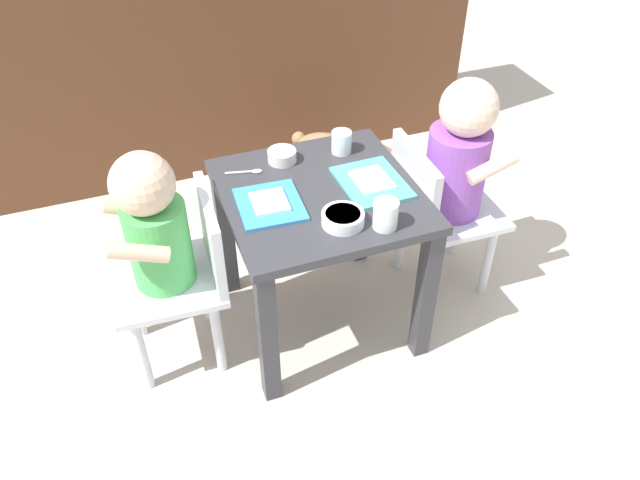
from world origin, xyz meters
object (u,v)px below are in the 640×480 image
at_px(dining_table, 320,220).
at_px(food_tray_right, 372,182).
at_px(water_cup_right, 385,216).
at_px(seated_child_left, 162,237).
at_px(dog, 342,161).
at_px(food_tray_left, 270,204).
at_px(spoon_by_left_tray, 248,172).
at_px(seated_child_right, 454,165).
at_px(veggie_bowl_near, 343,218).
at_px(veggie_bowl_far, 282,155).
at_px(water_cup_left, 341,143).

height_order(dining_table, food_tray_right, food_tray_right).
relative_size(food_tray_right, water_cup_right, 2.87).
height_order(seated_child_left, dog, seated_child_left).
bearing_deg(water_cup_right, seated_child_left, 157.89).
bearing_deg(food_tray_left, seated_child_left, 173.61).
bearing_deg(spoon_by_left_tray, dog, 39.78).
relative_size(seated_child_right, veggie_bowl_near, 6.66).
distance_m(seated_child_left, veggie_bowl_far, 0.40).
bearing_deg(spoon_by_left_tray, dining_table, -44.13).
distance_m(dining_table, water_cup_left, 0.23).
xyz_separation_m(seated_child_right, veggie_bowl_far, (-0.46, 0.14, 0.05)).
bearing_deg(water_cup_right, seated_child_right, 34.40).
bearing_deg(food_tray_left, food_tray_right, -0.00).
relative_size(water_cup_left, spoon_by_left_tray, 0.63).
bearing_deg(food_tray_left, seated_child_right, 4.35).
xyz_separation_m(dining_table, food_tray_right, (0.14, -0.01, 0.10)).
xyz_separation_m(seated_child_left, water_cup_left, (0.53, 0.14, 0.07)).
xyz_separation_m(dining_table, water_cup_right, (0.10, -0.19, 0.13)).
bearing_deg(seated_child_left, water_cup_left, 15.04).
xyz_separation_m(water_cup_left, water_cup_right, (-0.03, -0.35, 0.00)).
height_order(dog, water_cup_left, water_cup_left).
relative_size(seated_child_right, food_tray_right, 3.35).
height_order(dining_table, dog, dining_table).
xyz_separation_m(water_cup_left, spoon_by_left_tray, (-0.27, -0.01, -0.02)).
relative_size(dog, water_cup_left, 6.16).
bearing_deg(dog, food_tray_left, -128.44).
bearing_deg(food_tray_left, dog, 51.56).
distance_m(water_cup_left, veggie_bowl_far, 0.17).
bearing_deg(water_cup_left, food_tray_left, -146.43).
distance_m(water_cup_left, water_cup_right, 0.35).
xyz_separation_m(dog, water_cup_left, (-0.14, -0.34, 0.30)).
bearing_deg(water_cup_right, dining_table, 116.66).
xyz_separation_m(veggie_bowl_near, veggie_bowl_far, (-0.05, 0.31, 0.00)).
distance_m(food_tray_left, food_tray_right, 0.28).
xyz_separation_m(water_cup_right, veggie_bowl_near, (-0.09, 0.05, -0.01)).
bearing_deg(spoon_by_left_tray, veggie_bowl_near, -61.67).
bearing_deg(food_tray_left, water_cup_right, -36.76).
bearing_deg(dining_table, water_cup_right, -63.34).
bearing_deg(veggie_bowl_near, seated_child_left, 158.95).
bearing_deg(seated_child_right, veggie_bowl_near, -157.15).
height_order(seated_child_right, spoon_by_left_tray, seated_child_right).
xyz_separation_m(dining_table, dog, (0.27, 0.50, -0.17)).
xyz_separation_m(seated_child_left, seated_child_right, (0.82, 0.01, 0.02)).
height_order(seated_child_left, veggie_bowl_far, seated_child_left).
bearing_deg(veggie_bowl_near, food_tray_left, 138.05).
xyz_separation_m(veggie_bowl_far, spoon_by_left_tray, (-0.10, -0.02, -0.01)).
xyz_separation_m(dining_table, seated_child_right, (0.41, 0.03, 0.06)).
height_order(water_cup_right, veggie_bowl_far, water_cup_right).
bearing_deg(seated_child_left, veggie_bowl_far, 23.16).
relative_size(dining_table, spoon_by_left_tray, 5.01).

